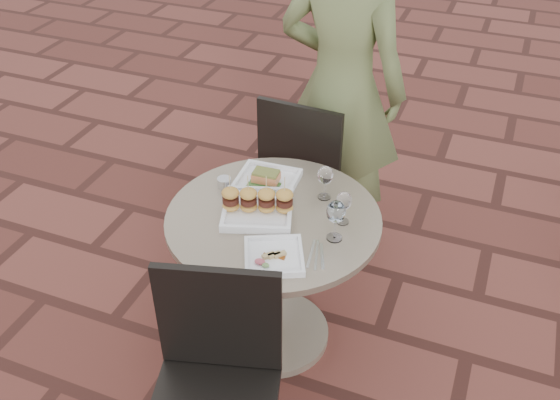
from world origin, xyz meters
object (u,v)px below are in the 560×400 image
at_px(chair_far, 306,162).
at_px(diner, 341,89).
at_px(cafe_table, 274,260).
at_px(plate_salmon, 266,181).
at_px(chair_near, 216,371).
at_px(plate_sliders, 258,204).
at_px(plate_tuna, 274,256).

distance_m(chair_far, diner, 0.42).
bearing_deg(cafe_table, chair_far, 98.06).
height_order(diner, plate_salmon, diner).
distance_m(chair_far, plate_salmon, 0.54).
height_order(chair_far, chair_near, same).
bearing_deg(chair_far, plate_sliders, 95.39).
xyz_separation_m(chair_far, chair_near, (0.15, -1.37, 0.00)).
bearing_deg(plate_tuna, chair_near, -96.13).
xyz_separation_m(diner, plate_salmon, (-0.13, -0.67, -0.17)).
bearing_deg(cafe_table, plate_salmon, 120.39).
distance_m(diner, plate_tuna, 1.12).
bearing_deg(plate_sliders, chair_far, 92.52).
height_order(cafe_table, diner, diner).
xyz_separation_m(cafe_table, plate_tuna, (0.10, -0.25, 0.26)).
distance_m(chair_near, plate_tuna, 0.47).
relative_size(diner, plate_sliders, 5.09).
height_order(cafe_table, plate_tuna, plate_tuna).
height_order(chair_near, diner, diner).
height_order(cafe_table, chair_far, chair_far).
distance_m(cafe_table, plate_salmon, 0.35).
relative_size(chair_near, plate_salmon, 3.35).
relative_size(plate_sliders, plate_tuna, 1.22).
bearing_deg(plate_tuna, diner, 94.27).
xyz_separation_m(plate_sliders, plate_tuna, (0.17, -0.24, -0.03)).
height_order(cafe_table, plate_sliders, plate_sliders).
relative_size(cafe_table, plate_tuna, 3.06).
xyz_separation_m(diner, plate_sliders, (-0.09, -0.86, -0.14)).
bearing_deg(diner, chair_far, 59.15).
xyz_separation_m(cafe_table, plate_sliders, (-0.07, -0.00, 0.29)).
xyz_separation_m(chair_far, diner, (0.12, 0.16, 0.37)).
relative_size(chair_far, diner, 0.51).
bearing_deg(chair_far, cafe_table, 100.94).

